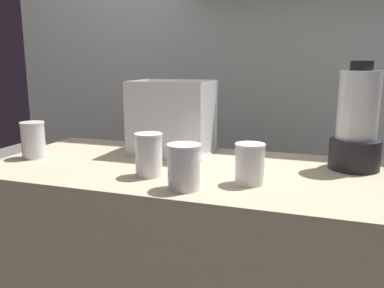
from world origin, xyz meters
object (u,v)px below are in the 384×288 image
(carrot_display_bin, at_px, (171,130))
(juice_cup_carrot_left, at_px, (149,156))
(juice_cup_pomegranate_right, at_px, (250,165))
(juice_cup_pomegranate_middle, at_px, (184,169))
(blender_pitcher, at_px, (357,125))
(juice_cup_mango_far_left, at_px, (33,142))

(carrot_display_bin, bearing_deg, juice_cup_carrot_left, -80.93)
(juice_cup_pomegranate_right, bearing_deg, juice_cup_pomegranate_middle, -147.02)
(blender_pitcher, xyz_separation_m, juice_cup_pomegranate_middle, (-0.46, -0.38, -0.09))
(juice_cup_mango_far_left, distance_m, juice_cup_pomegranate_middle, 0.67)
(juice_cup_carrot_left, bearing_deg, blender_pitcher, 25.65)
(juice_cup_pomegranate_right, bearing_deg, blender_pitcher, 42.73)
(juice_cup_carrot_left, relative_size, juice_cup_pomegranate_right, 1.12)
(juice_cup_pomegranate_right, bearing_deg, juice_cup_mango_far_left, 175.76)
(carrot_display_bin, bearing_deg, juice_cup_mango_far_left, -152.21)
(juice_cup_mango_far_left, xyz_separation_m, juice_cup_carrot_left, (0.50, -0.08, 0.00))
(blender_pitcher, distance_m, juice_cup_pomegranate_right, 0.41)
(juice_cup_carrot_left, distance_m, juice_cup_pomegranate_middle, 0.17)
(carrot_display_bin, relative_size, juice_cup_carrot_left, 2.21)
(juice_cup_carrot_left, xyz_separation_m, juice_cup_pomegranate_right, (0.31, 0.02, -0.01))
(juice_cup_mango_far_left, distance_m, juice_cup_carrot_left, 0.51)
(carrot_display_bin, height_order, juice_cup_pomegranate_right, carrot_display_bin)
(juice_cup_carrot_left, bearing_deg, carrot_display_bin, 99.07)
(juice_cup_pomegranate_middle, bearing_deg, juice_cup_mango_far_left, 165.59)
(carrot_display_bin, bearing_deg, blender_pitcher, -2.06)
(juice_cup_pomegranate_right, bearing_deg, juice_cup_carrot_left, -176.62)
(blender_pitcher, bearing_deg, juice_cup_carrot_left, -154.35)
(blender_pitcher, xyz_separation_m, juice_cup_carrot_left, (-0.61, -0.29, -0.08))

